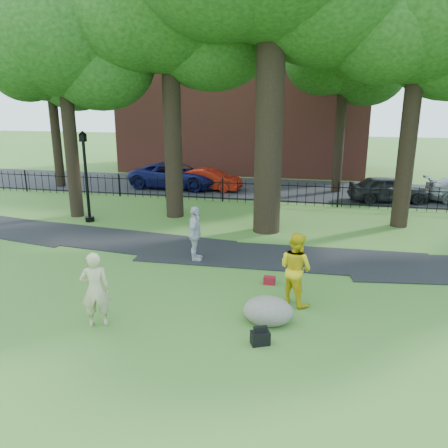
% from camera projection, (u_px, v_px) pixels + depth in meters
% --- Properties ---
extents(ground, '(120.00, 120.00, 0.00)m').
position_uv_depth(ground, '(232.00, 304.00, 11.62)').
color(ground, '#3D7027').
rests_on(ground, ground).
extents(footpath, '(36.07, 3.85, 0.03)m').
position_uv_depth(footpath, '(283.00, 258.00, 15.07)').
color(footpath, black).
rests_on(footpath, ground).
extents(street, '(80.00, 7.00, 0.02)m').
position_uv_depth(street, '(285.00, 190.00, 26.64)').
color(street, black).
rests_on(street, ground).
extents(iron_fence, '(44.00, 0.04, 1.20)m').
position_uv_depth(iron_fence, '(279.00, 193.00, 22.72)').
color(iron_fence, black).
rests_on(iron_fence, ground).
extents(brick_building, '(18.00, 8.00, 12.00)m').
position_uv_depth(brick_building, '(245.00, 90.00, 33.37)').
color(brick_building, brown).
rests_on(brick_building, ground).
extents(tree_row, '(26.82, 7.96, 12.42)m').
position_uv_depth(tree_row, '(289.00, 24.00, 17.18)').
color(tree_row, black).
rests_on(tree_row, ground).
extents(woman, '(0.80, 0.67, 1.86)m').
position_uv_depth(woman, '(95.00, 290.00, 10.30)').
color(woman, tan).
rests_on(woman, ground).
extents(man, '(1.21, 1.17, 1.97)m').
position_uv_depth(man, '(296.00, 268.00, 11.46)').
color(man, gold).
rests_on(man, ground).
extents(pedestrian, '(0.61, 1.15, 1.88)m').
position_uv_depth(pedestrian, '(195.00, 234.00, 14.58)').
color(pedestrian, '#BABABF').
rests_on(pedestrian, ground).
extents(boulder, '(1.42, 1.21, 0.72)m').
position_uv_depth(boulder, '(268.00, 309.00, 10.59)').
color(boulder, slate).
rests_on(boulder, ground).
extents(lamppost, '(0.40, 0.40, 4.02)m').
position_uv_depth(lamppost, '(86.00, 178.00, 19.09)').
color(lamppost, black).
rests_on(lamppost, ground).
extents(backpack, '(0.48, 0.41, 0.31)m').
position_uv_depth(backpack, '(260.00, 338.00, 9.68)').
color(backpack, black).
rests_on(backpack, ground).
extents(red_bag, '(0.35, 0.23, 0.23)m').
position_uv_depth(red_bag, '(269.00, 280.00, 12.88)').
color(red_bag, maroon).
rests_on(red_bag, ground).
extents(red_sedan, '(4.01, 1.75, 1.28)m').
position_uv_depth(red_sedan, '(209.00, 179.00, 26.41)').
color(red_sedan, '#A61C0C').
rests_on(red_sedan, ground).
extents(navy_van, '(5.74, 2.86, 1.56)m').
position_uv_depth(navy_van, '(176.00, 175.00, 26.94)').
color(navy_van, '#0E1149').
rests_on(navy_van, ground).
extents(grey_car, '(4.29, 2.25, 1.39)m').
position_uv_depth(grey_car, '(388.00, 189.00, 23.27)').
color(grey_car, black).
rests_on(grey_car, ground).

